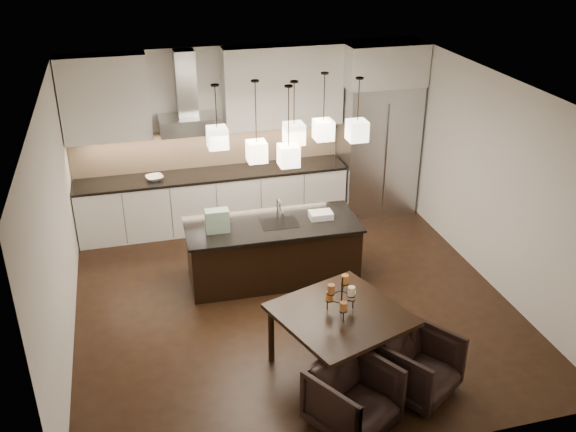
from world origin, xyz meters
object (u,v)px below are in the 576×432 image
object	(u,v)px
refrigerator	(377,149)
island_body	(273,252)
dining_table	(340,341)
armchair_left	(353,397)
armchair_right	(419,365)

from	to	relation	value
refrigerator	island_body	world-z (taller)	refrigerator
refrigerator	dining_table	xyz separation A→B (m)	(-1.95, -3.83, -0.70)
refrigerator	armchair_left	world-z (taller)	refrigerator
refrigerator	island_body	bearing A→B (deg)	-141.85
dining_table	armchair_left	bearing A→B (deg)	-119.06
refrigerator	armchair_left	distance (m)	5.17
refrigerator	armchair_right	distance (m)	4.62
armchair_right	dining_table	bearing A→B (deg)	107.31
armchair_left	armchair_right	bearing A→B (deg)	-11.34
island_body	armchair_right	distance (m)	2.82
armchair_right	refrigerator	bearing A→B (deg)	40.56
dining_table	armchair_left	world-z (taller)	dining_table
island_body	dining_table	world-z (taller)	island_body
refrigerator	island_body	size ratio (longest dim) A/B	0.95
island_body	armchair_left	xyz separation A→B (m)	(0.10, -2.95, -0.05)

